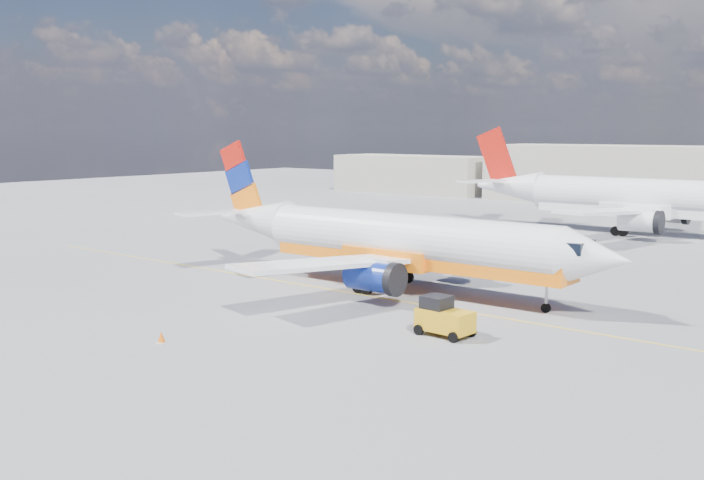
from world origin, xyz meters
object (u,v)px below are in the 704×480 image
Objects in this scene: gse_tug at (443,317)px; traffic_cone at (161,337)px; main_jet at (395,241)px; second_jet at (639,199)px.

traffic_cone is at bearing -131.43° from gse_tug.
main_jet is at bearing 85.66° from traffic_cone.
main_jet reaches higher than traffic_cone.
gse_tug is 4.97× the size of traffic_cone.
second_jet is at bearing 101.38° from gse_tug.
second_jet is (2.80, 37.00, 0.35)m from main_jet.
gse_tug is 13.83m from traffic_cone.
second_jet reaches higher than main_jet.
second_jet is 60.39× the size of traffic_cone.
traffic_cone is (-4.12, -54.39, -3.23)m from second_jet.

